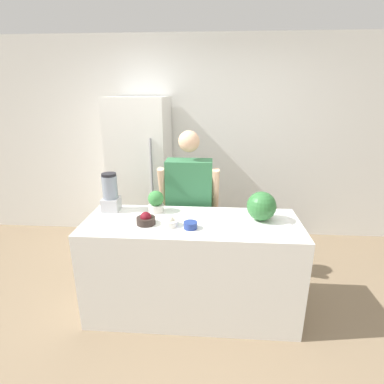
# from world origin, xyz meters

# --- Properties ---
(ground_plane) EXTENTS (14.00, 14.00, 0.00)m
(ground_plane) POSITION_xyz_m (0.00, 0.00, 0.00)
(ground_plane) COLOR #7F6B51
(wall_back) EXTENTS (8.00, 0.06, 2.60)m
(wall_back) POSITION_xyz_m (0.00, 2.01, 1.30)
(wall_back) COLOR white
(wall_back) RESTS_ON ground_plane
(counter_island) EXTENTS (1.83, 0.68, 0.89)m
(counter_island) POSITION_xyz_m (0.00, 0.34, 0.44)
(counter_island) COLOR white
(counter_island) RESTS_ON ground_plane
(refrigerator) EXTENTS (0.67, 0.75, 1.87)m
(refrigerator) POSITION_xyz_m (-0.71, 1.60, 0.94)
(refrigerator) COLOR white
(refrigerator) RESTS_ON ground_plane
(person) EXTENTS (0.59, 0.26, 1.58)m
(person) POSITION_xyz_m (-0.06, 0.87, 0.80)
(person) COLOR gray
(person) RESTS_ON ground_plane
(cutting_board) EXTENTS (0.42, 0.25, 0.01)m
(cutting_board) POSITION_xyz_m (0.60, 0.37, 0.89)
(cutting_board) COLOR white
(cutting_board) RESTS_ON counter_island
(watermelon) EXTENTS (0.24, 0.24, 0.24)m
(watermelon) POSITION_xyz_m (0.58, 0.39, 1.02)
(watermelon) COLOR #2D6B33
(watermelon) RESTS_ON cutting_board
(bowl_cherries) EXTENTS (0.16, 0.16, 0.11)m
(bowl_cherries) POSITION_xyz_m (-0.37, 0.26, 0.93)
(bowl_cherries) COLOR #2D231E
(bowl_cherries) RESTS_ON counter_island
(bowl_cream) EXTENTS (0.14, 0.14, 0.09)m
(bowl_cream) POSITION_xyz_m (-0.17, 0.25, 0.92)
(bowl_cream) COLOR white
(bowl_cream) RESTS_ON counter_island
(bowl_small_blue) EXTENTS (0.11, 0.11, 0.05)m
(bowl_small_blue) POSITION_xyz_m (0.00, 0.21, 0.92)
(bowl_small_blue) COLOR navy
(bowl_small_blue) RESTS_ON counter_island
(blender) EXTENTS (0.15, 0.15, 0.35)m
(blender) POSITION_xyz_m (-0.75, 0.54, 1.06)
(blender) COLOR #B7B7BC
(blender) RESTS_ON counter_island
(potted_plant) EXTENTS (0.14, 0.14, 0.20)m
(potted_plant) POSITION_xyz_m (-0.34, 0.54, 0.99)
(potted_plant) COLOR beige
(potted_plant) RESTS_ON counter_island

